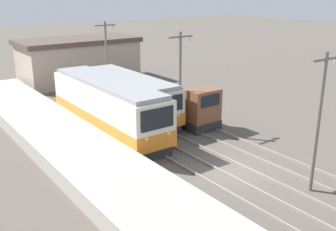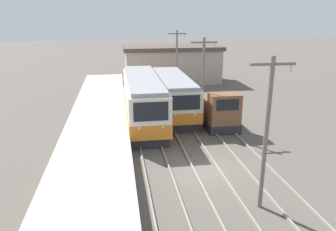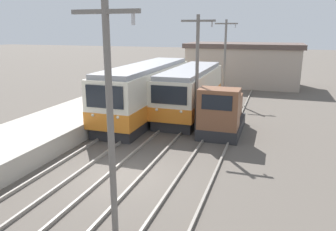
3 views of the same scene
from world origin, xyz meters
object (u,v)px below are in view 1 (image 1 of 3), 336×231
Objects in this scene: shunting_locomotive at (191,109)px; catenary_mast_near at (319,118)px; catenary_mast_far at (107,57)px; catenary_mast_mid at (180,79)px; commuter_train_center at (129,99)px; commuter_train_left at (108,109)px.

shunting_locomotive is 11.82m from catenary_mast_near.
shunting_locomotive is 0.68× the size of catenary_mast_near.
catenary_mast_near is (-1.49, -11.42, 2.64)m from shunting_locomotive.
catenary_mast_far is at bearing 90.00° from catenary_mast_near.
catenary_mast_near is 1.00× the size of catenary_mast_mid.
commuter_train_center is 2.20× the size of shunting_locomotive.
catenary_mast_mid is (-1.49, -0.58, 2.64)m from shunting_locomotive.
catenary_mast_far is (1.51, 6.39, 2.22)m from commuter_train_center.
catenary_mast_far is at bearing 62.26° from commuter_train_left.
catenary_mast_far is (-1.49, 10.25, 2.64)m from shunting_locomotive.
commuter_train_left is 3.33m from commuter_train_center.
catenary_mast_far is at bearing 76.73° from commuter_train_center.
shunting_locomotive is at bearing -52.13° from commuter_train_center.
catenary_mast_near reaches higher than commuter_train_center.
commuter_train_center is 1.50× the size of catenary_mast_mid.
shunting_locomotive is (3.00, -3.86, -0.42)m from commuter_train_center.
catenary_mast_mid reaches higher than shunting_locomotive.
catenary_mast_near is at bearing -72.28° from commuter_train_left.
catenary_mast_far reaches higher than shunting_locomotive.
commuter_train_left is 1.75× the size of catenary_mast_mid.
shunting_locomotive is 3.08m from catenary_mast_mid.
catenary_mast_near is at bearing -97.44° from shunting_locomotive.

